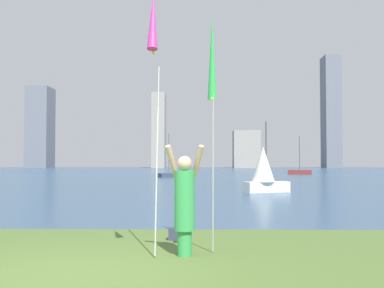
{
  "coord_description": "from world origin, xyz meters",
  "views": [
    {
      "loc": [
        1.77,
        -6.44,
        1.52
      ],
      "look_at": [
        1.38,
        13.15,
        2.24
      ],
      "focal_mm": 44.23,
      "sensor_mm": 36.0,
      "label": 1
    }
  ],
  "objects_px": {
    "kite_flag_left": "(153,31)",
    "sailboat_2": "(264,171)",
    "person": "(185,201)",
    "bag": "(174,234)",
    "sailboat_6": "(300,172)",
    "kite_flag_right": "(212,62)",
    "sailboat_0": "(169,175)"
  },
  "relations": [
    {
      "from": "bag",
      "to": "sailboat_6",
      "type": "xyz_separation_m",
      "value": [
        12.14,
        46.88,
        0.19
      ]
    },
    {
      "from": "sailboat_6",
      "to": "bag",
      "type": "bearing_deg",
      "value": -104.52
    },
    {
      "from": "kite_flag_left",
      "to": "bag",
      "type": "distance_m",
      "value": 3.98
    },
    {
      "from": "kite_flag_right",
      "to": "sailboat_0",
      "type": "bearing_deg",
      "value": 95.11
    },
    {
      "from": "kite_flag_left",
      "to": "sailboat_2",
      "type": "height_order",
      "value": "kite_flag_left"
    },
    {
      "from": "kite_flag_left",
      "to": "kite_flag_right",
      "type": "relative_size",
      "value": 1.01
    },
    {
      "from": "bag",
      "to": "sailboat_6",
      "type": "relative_size",
      "value": 0.05
    },
    {
      "from": "bag",
      "to": "sailboat_2",
      "type": "height_order",
      "value": "sailboat_2"
    },
    {
      "from": "kite_flag_left",
      "to": "sailboat_0",
      "type": "height_order",
      "value": "sailboat_0"
    },
    {
      "from": "person",
      "to": "bag",
      "type": "height_order",
      "value": "person"
    },
    {
      "from": "kite_flag_left",
      "to": "sailboat_6",
      "type": "distance_m",
      "value": 50.58
    },
    {
      "from": "bag",
      "to": "kite_flag_right",
      "type": "bearing_deg",
      "value": -53.74
    },
    {
      "from": "person",
      "to": "sailboat_0",
      "type": "bearing_deg",
      "value": 93.86
    },
    {
      "from": "person",
      "to": "kite_flag_left",
      "type": "height_order",
      "value": "kite_flag_left"
    },
    {
      "from": "person",
      "to": "kite_flag_right",
      "type": "xyz_separation_m",
      "value": [
        0.46,
        0.54,
        2.38
      ]
    },
    {
      "from": "person",
      "to": "kite_flag_right",
      "type": "height_order",
      "value": "kite_flag_right"
    },
    {
      "from": "person",
      "to": "kite_flag_left",
      "type": "relative_size",
      "value": 0.44
    },
    {
      "from": "kite_flag_left",
      "to": "sailboat_6",
      "type": "bearing_deg",
      "value": 75.86
    },
    {
      "from": "person",
      "to": "bag",
      "type": "bearing_deg",
      "value": 99.45
    },
    {
      "from": "kite_flag_right",
      "to": "bag",
      "type": "relative_size",
      "value": 17.13
    },
    {
      "from": "person",
      "to": "sailboat_2",
      "type": "distance_m",
      "value": 16.13
    },
    {
      "from": "sailboat_6",
      "to": "person",
      "type": "bearing_deg",
      "value": -103.78
    },
    {
      "from": "kite_flag_right",
      "to": "sailboat_0",
      "type": "relative_size",
      "value": 0.97
    },
    {
      "from": "person",
      "to": "sailboat_2",
      "type": "bearing_deg",
      "value": 77.46
    },
    {
      "from": "kite_flag_right",
      "to": "sailboat_2",
      "type": "xyz_separation_m",
      "value": [
        2.91,
        15.23,
        -2.2
      ]
    },
    {
      "from": "kite_flag_right",
      "to": "sailboat_6",
      "type": "distance_m",
      "value": 49.31
    },
    {
      "from": "person",
      "to": "sailboat_6",
      "type": "relative_size",
      "value": 0.4
    },
    {
      "from": "kite_flag_right",
      "to": "sailboat_6",
      "type": "relative_size",
      "value": 0.9
    },
    {
      "from": "kite_flag_right",
      "to": "sailboat_6",
      "type": "xyz_separation_m",
      "value": [
        11.41,
        47.88,
        -2.95
      ]
    },
    {
      "from": "sailboat_0",
      "to": "sailboat_2",
      "type": "xyz_separation_m",
      "value": [
        6.24,
        -22.06,
        0.82
      ]
    },
    {
      "from": "sailboat_2",
      "to": "sailboat_6",
      "type": "distance_m",
      "value": 33.74
    },
    {
      "from": "kite_flag_left",
      "to": "kite_flag_right",
      "type": "height_order",
      "value": "kite_flag_left"
    }
  ]
}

